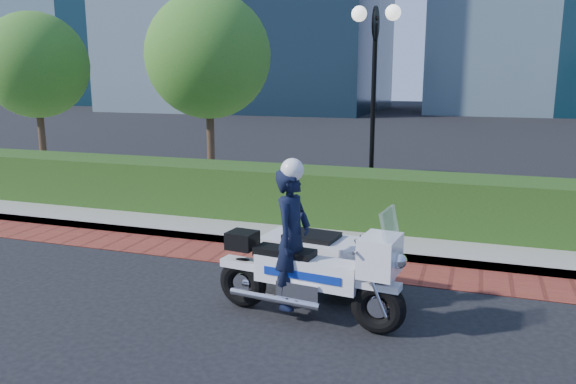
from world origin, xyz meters
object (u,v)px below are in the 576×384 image
(tree_a, at_px, (36,66))
(tree_b, at_px, (208,56))
(police_motorcycle, at_px, (311,257))
(lamppost, at_px, (374,75))

(tree_a, bearing_deg, tree_b, 0.00)
(tree_b, distance_m, police_motorcycle, 8.65)
(lamppost, xyz_separation_m, tree_b, (-4.50, 1.30, 0.48))
(tree_a, bearing_deg, police_motorcycle, -33.19)
(tree_a, height_order, tree_b, tree_b)
(tree_a, height_order, police_motorcycle, tree_a)
(tree_b, height_order, police_motorcycle, tree_b)
(police_motorcycle, bearing_deg, tree_b, 131.94)
(lamppost, relative_size, tree_b, 0.86)
(tree_b, bearing_deg, police_motorcycle, -54.72)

